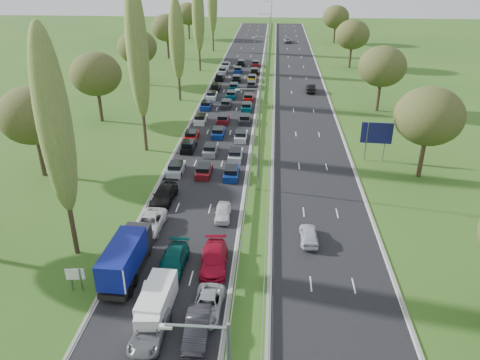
# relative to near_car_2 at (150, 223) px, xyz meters

# --- Properties ---
(ground) EXTENTS (260.00, 260.00, 0.00)m
(ground) POSITION_rel_near_car_2_xyz_m (10.34, 46.61, -0.78)
(ground) COLOR #2B581B
(ground) RESTS_ON ground
(near_carriageway) EXTENTS (10.50, 215.00, 0.04)m
(near_carriageway) POSITION_rel_near_car_2_xyz_m (3.59, 49.11, -0.78)
(near_carriageway) COLOR black
(near_carriageway) RESTS_ON ground
(far_carriageway) EXTENTS (10.50, 215.00, 0.04)m
(far_carriageway) POSITION_rel_near_car_2_xyz_m (17.09, 49.11, -0.78)
(far_carriageway) COLOR black
(far_carriageway) RESTS_ON ground
(central_reservation) EXTENTS (2.36, 215.00, 0.32)m
(central_reservation) POSITION_rel_near_car_2_xyz_m (10.34, 49.11, -0.23)
(central_reservation) COLOR gray
(central_reservation) RESTS_ON ground
(lamp_columns) EXTENTS (0.18, 140.18, 12.00)m
(lamp_columns) POSITION_rel_near_car_2_xyz_m (10.34, 44.61, 5.22)
(lamp_columns) COLOR gray
(lamp_columns) RESTS_ON ground
(poplar_row) EXTENTS (2.80, 127.80, 22.44)m
(poplar_row) POSITION_rel_near_car_2_xyz_m (-5.66, 34.77, 11.61)
(poplar_row) COLOR #2D2116
(poplar_row) RESTS_ON ground
(woodland_left) EXTENTS (8.00, 166.00, 11.10)m
(woodland_left) POSITION_rel_near_car_2_xyz_m (-16.16, 29.23, 6.90)
(woodland_left) COLOR #2D2116
(woodland_left) RESTS_ON ground
(woodland_right) EXTENTS (8.00, 153.00, 11.10)m
(woodland_right) POSITION_rel_near_car_2_xyz_m (29.84, 33.27, 6.90)
(woodland_right) COLOR #2D2116
(woodland_right) RESTS_ON ground
(traffic_queue_fill) EXTENTS (9.09, 68.18, 0.80)m
(traffic_queue_fill) POSITION_rel_near_car_2_xyz_m (3.59, 44.02, -0.34)
(traffic_queue_fill) COLOR #B2B7BC
(traffic_queue_fill) RESTS_ON ground
(near_car_2) EXTENTS (2.68, 5.53, 1.52)m
(near_car_2) POSITION_rel_near_car_2_xyz_m (0.00, 0.00, 0.00)
(near_car_2) COLOR silver
(near_car_2) RESTS_ON near_carriageway
(near_car_3) EXTENTS (2.53, 5.47, 1.55)m
(near_car_3) POSITION_rel_near_car_2_xyz_m (0.12, 5.97, 0.02)
(near_car_3) COLOR black
(near_car_3) RESTS_ON near_carriageway
(near_car_6) EXTENTS (2.37, 4.91, 1.35)m
(near_car_6) POSITION_rel_near_car_2_xyz_m (3.60, -14.42, -0.08)
(near_car_6) COLOR slate
(near_car_6) RESTS_ON near_carriageway
(near_car_7) EXTENTS (2.41, 5.41, 1.54)m
(near_car_7) POSITION_rel_near_car_2_xyz_m (3.58, -6.12, 0.01)
(near_car_7) COLOR #044846
(near_car_7) RESTS_ON near_carriageway
(near_car_9) EXTENTS (1.79, 4.75, 1.55)m
(near_car_9) POSITION_rel_near_car_2_xyz_m (6.92, -14.00, 0.02)
(near_car_9) COLOR black
(near_car_9) RESTS_ON near_carriageway
(near_car_10) EXTENTS (2.36, 4.82, 1.32)m
(near_car_10) POSITION_rel_near_car_2_xyz_m (7.28, -11.33, -0.10)
(near_car_10) COLOR #9DA3A6
(near_car_10) RESTS_ON near_carriageway
(near_car_11) EXTENTS (2.52, 5.64, 1.61)m
(near_car_11) POSITION_rel_near_car_2_xyz_m (7.08, -5.67, 0.04)
(near_car_11) COLOR #A30A23
(near_car_11) RESTS_ON near_carriageway
(near_car_12) EXTENTS (1.66, 3.91, 1.32)m
(near_car_12) POSITION_rel_near_car_2_xyz_m (6.95, 2.79, -0.10)
(near_car_12) COLOR silver
(near_car_12) RESTS_ON near_carriageway
(far_car_0) EXTENTS (1.71, 4.13, 1.40)m
(far_car_0) POSITION_rel_near_car_2_xyz_m (15.52, -0.95, -0.06)
(far_car_0) COLOR silver
(far_car_0) RESTS_ON far_carriageway
(far_car_1) EXTENTS (1.70, 4.86, 1.60)m
(far_car_1) POSITION_rel_near_car_2_xyz_m (19.02, 53.30, 0.04)
(far_car_1) COLOR black
(far_car_1) RESTS_ON far_carriageway
(far_car_2) EXTENTS (2.73, 5.19, 1.39)m
(far_car_2) POSITION_rel_near_car_2_xyz_m (15.57, 111.71, -0.06)
(far_car_2) COLOR gray
(far_car_2) RESTS_ON far_carriageway
(blue_lorry) EXTENTS (2.28, 8.21, 3.47)m
(blue_lorry) POSITION_rel_near_car_2_xyz_m (-0.05, -7.20, 1.04)
(blue_lorry) COLOR black
(blue_lorry) RESTS_ON near_carriageway
(white_van_front) EXTENTS (2.00, 5.10, 2.05)m
(white_van_front) POSITION_rel_near_car_2_xyz_m (3.48, -11.22, 0.27)
(white_van_front) COLOR white
(white_van_front) RESTS_ON near_carriageway
(white_van_rear) EXTENTS (1.82, 4.64, 1.87)m
(white_van_rear) POSITION_rel_near_car_2_xyz_m (3.34, -12.26, 0.18)
(white_van_rear) COLOR white
(white_van_rear) RESTS_ON near_carriageway
(info_sign) EXTENTS (1.50, 0.28, 2.10)m
(info_sign) POSITION_rel_near_car_2_xyz_m (-3.56, -9.59, 0.59)
(info_sign) COLOR gray
(info_sign) RESTS_ON ground
(direction_sign) EXTENTS (4.00, 0.38, 5.20)m
(direction_sign) POSITION_rel_near_car_2_xyz_m (25.24, 19.31, 2.79)
(direction_sign) COLOR gray
(direction_sign) RESTS_ON ground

